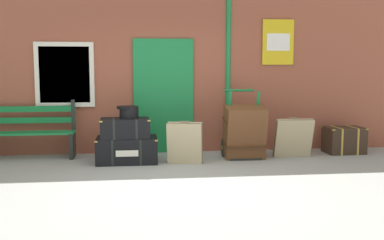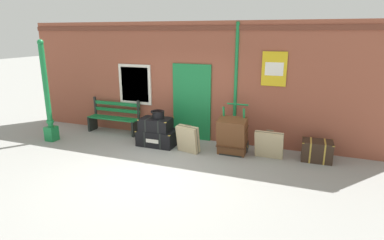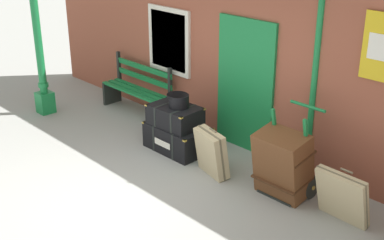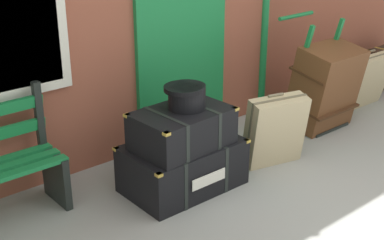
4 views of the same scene
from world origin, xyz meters
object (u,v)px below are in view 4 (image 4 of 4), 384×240
Objects in this scene: porters_trolley at (310,100)px; suitcase_beige at (369,80)px; steamer_trunk_middle at (182,128)px; large_brown_trunk at (325,87)px; round_hatbox at (186,95)px; suitcase_caramel at (275,130)px; steamer_trunk_base at (183,165)px.

suitcase_beige is at bearing -9.78° from porters_trolley.
large_brown_trunk reaches higher than steamer_trunk_middle.
round_hatbox is 0.30× the size of porters_trolley.
porters_trolley is 1.26× the size of large_brown_trunk.
large_brown_trunk reaches higher than suitcase_beige.
suitcase_beige is 1.97m from suitcase_caramel.
steamer_trunk_middle is at bearing -177.95° from large_brown_trunk.
suitcase_caramel is (-1.07, -0.43, 0.07)m from porters_trolley.
suitcase_caramel reaches higher than steamer_trunk_base.
round_hatbox is 2.91m from suitcase_beige.
steamer_trunk_middle is 2.94m from suitcase_beige.
steamer_trunk_base is 1.21× the size of steamer_trunk_middle.
steamer_trunk_middle is 1.02m from suitcase_caramel.
round_hatbox is 0.50× the size of suitcase_beige.
round_hatbox reaches higher than suitcase_beige.
porters_trolley is at bearing 6.62° from round_hatbox.
suitcase_beige is at bearing 1.58° from large_brown_trunk.
round_hatbox is at bearing -12.82° from steamer_trunk_base.
large_brown_trunk is 1.33× the size of suitcase_beige.
steamer_trunk_base is at bearing -178.73° from large_brown_trunk.
steamer_trunk_middle is 0.28m from round_hatbox.
suitcase_beige is (0.89, -0.15, 0.08)m from porters_trolley.
suitcase_beige is at bearing 8.06° from suitcase_caramel.
suitcase_beige is at bearing 1.91° from steamer_trunk_middle.
porters_trolley is (1.98, 0.23, -0.59)m from round_hatbox.
large_brown_trunk is (-0.00, -0.18, 0.20)m from porters_trolley.
steamer_trunk_middle is at bearing -178.09° from suitcase_beige.
steamer_trunk_base is 0.98m from suitcase_caramel.
suitcase_caramel is at bearing -12.28° from steamer_trunk_base.
round_hatbox is (0.06, 0.02, 0.28)m from steamer_trunk_middle.
steamer_trunk_base is 2.91m from suitcase_beige.
suitcase_caramel is at bearing -166.70° from large_brown_trunk.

